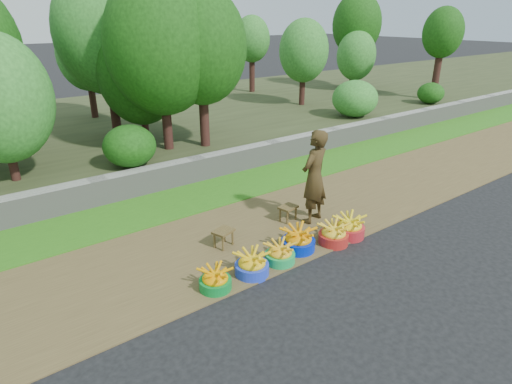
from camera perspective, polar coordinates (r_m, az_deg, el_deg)
ground_plane at (r=6.98m, az=9.19°, el=-8.24°), size 120.00×120.00×0.00m
dirt_shoulder at (r=7.77m, az=2.62°, el=-4.47°), size 80.00×2.50×0.02m
grass_verge at (r=9.25m, az=-5.23°, el=0.13°), size 80.00×1.50×0.04m
retaining_wall at (r=9.85m, az=-7.90°, el=3.02°), size 80.00×0.35×0.55m
earth_bank at (r=14.19m, az=-17.77°, el=8.14°), size 80.00×10.00×0.50m
vegetation at (r=10.98m, az=-20.84°, el=16.33°), size 26.54×7.99×4.35m
basin_a at (r=6.05m, az=-5.46°, el=-11.62°), size 0.45×0.45×0.34m
basin_b at (r=6.32m, az=-0.55°, el=-9.68°), size 0.50×0.50×0.38m
basin_c at (r=6.61m, az=3.22°, el=-8.25°), size 0.47×0.47×0.35m
basin_d at (r=6.95m, az=5.66°, el=-6.43°), size 0.54×0.54×0.41m
basin_e at (r=7.24m, az=10.30°, el=-5.60°), size 0.50×0.50×0.37m
basin_f at (r=7.51m, az=12.34°, el=-4.58°), size 0.53×0.53×0.39m
stool_left at (r=6.99m, az=-4.36°, el=-5.53°), size 0.39×0.34×0.29m
stool_right at (r=7.85m, az=4.30°, el=-2.30°), size 0.36×0.30×0.29m
vendor_woman at (r=7.65m, az=7.77°, el=2.00°), size 0.71×0.56×1.71m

